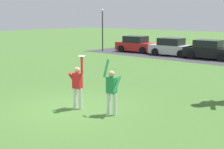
{
  "coord_description": "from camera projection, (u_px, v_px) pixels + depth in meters",
  "views": [
    {
      "loc": [
        8.95,
        -7.72,
        3.59
      ],
      "look_at": [
        0.93,
        1.34,
        1.29
      ],
      "focal_mm": 49.75,
      "sensor_mm": 36.0,
      "label": 1
    }
  ],
  "objects": [
    {
      "name": "person_catcher",
      "position": [
        77.0,
        84.0,
        12.0
      ],
      "size": [
        0.57,
        0.49,
        2.08
      ],
      "rotation": [
        0.0,
        0.0,
        0.19
      ],
      "color": "silver",
      "rests_on": "ground_plane"
    },
    {
      "name": "parked_car_silver",
      "position": [
        172.0,
        48.0,
        28.24
      ],
      "size": [
        4.21,
        2.26,
        1.59
      ],
      "rotation": [
        0.0,
        0.0,
        0.07
      ],
      "color": "#BCBCC1",
      "rests_on": "ground_plane"
    },
    {
      "name": "frisbee_disc",
      "position": [
        82.0,
        56.0,
        11.68
      ],
      "size": [
        0.26,
        0.26,
        0.02
      ],
      "primitive_type": "cylinder",
      "color": "white",
      "rests_on": "person_catcher"
    },
    {
      "name": "person_defender",
      "position": [
        112.0,
        89.0,
        11.23
      ],
      "size": [
        0.59,
        0.51,
        2.04
      ],
      "rotation": [
        0.0,
        0.0,
        3.33
      ],
      "color": "silver",
      "rests_on": "ground_plane"
    },
    {
      "name": "parked_car_black",
      "position": [
        209.0,
        50.0,
        25.99
      ],
      "size": [
        4.21,
        2.26,
        1.59
      ],
      "rotation": [
        0.0,
        0.0,
        0.07
      ],
      "color": "black",
      "rests_on": "ground_plane"
    },
    {
      "name": "ground_plane",
      "position": [
        72.0,
        109.0,
        12.17
      ],
      "size": [
        120.0,
        120.0,
        0.0
      ],
      "primitive_type": "plane",
      "color": "#426B2D"
    },
    {
      "name": "lamppost_by_lot",
      "position": [
        102.0,
        26.0,
        31.3
      ],
      "size": [
        0.28,
        0.28,
        4.26
      ],
      "color": "#2D2D33",
      "rests_on": "ground_plane"
    },
    {
      "name": "parked_car_red",
      "position": [
        136.0,
        45.0,
        31.02
      ],
      "size": [
        4.21,
        2.26,
        1.59
      ],
      "rotation": [
        0.0,
        0.0,
        0.07
      ],
      "color": "red",
      "rests_on": "ground_plane"
    }
  ]
}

